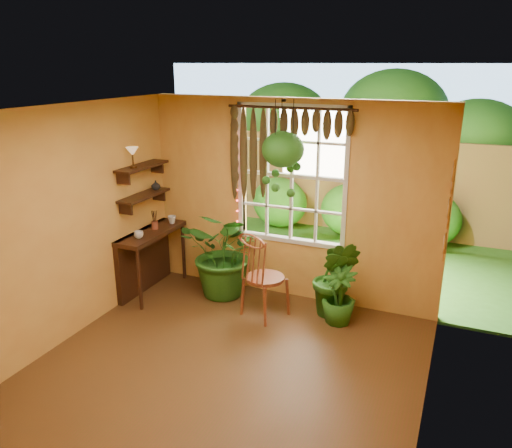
{
  "coord_description": "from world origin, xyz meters",
  "views": [
    {
      "loc": [
        2.11,
        -3.82,
        3.12
      ],
      "look_at": [
        -0.03,
        1.15,
        1.36
      ],
      "focal_mm": 35.0,
      "sensor_mm": 36.0,
      "label": 1
    }
  ],
  "objects_px": {
    "counter_ledge": "(146,253)",
    "potted_plant_mid": "(335,278)",
    "potted_plant_left": "(226,253)",
    "windsor_chair": "(263,288)",
    "hanging_basket": "(283,155)"
  },
  "relations": [
    {
      "from": "counter_ledge",
      "to": "potted_plant_mid",
      "type": "xyz_separation_m",
      "value": [
        2.66,
        0.29,
        -0.03
      ]
    },
    {
      "from": "counter_ledge",
      "to": "potted_plant_left",
      "type": "bearing_deg",
      "value": 14.05
    },
    {
      "from": "counter_ledge",
      "to": "windsor_chair",
      "type": "relative_size",
      "value": 0.91
    },
    {
      "from": "counter_ledge",
      "to": "potted_plant_left",
      "type": "distance_m",
      "value": 1.16
    },
    {
      "from": "windsor_chair",
      "to": "counter_ledge",
      "type": "bearing_deg",
      "value": -158.89
    },
    {
      "from": "potted_plant_left",
      "to": "hanging_basket",
      "type": "xyz_separation_m",
      "value": [
        0.75,
        0.14,
        1.37
      ]
    },
    {
      "from": "windsor_chair",
      "to": "potted_plant_mid",
      "type": "height_order",
      "value": "windsor_chair"
    },
    {
      "from": "potted_plant_left",
      "to": "potted_plant_mid",
      "type": "height_order",
      "value": "potted_plant_left"
    },
    {
      "from": "windsor_chair",
      "to": "potted_plant_left",
      "type": "bearing_deg",
      "value": 176.45
    },
    {
      "from": "counter_ledge",
      "to": "potted_plant_mid",
      "type": "relative_size",
      "value": 1.14
    },
    {
      "from": "windsor_chair",
      "to": "potted_plant_mid",
      "type": "distance_m",
      "value": 0.92
    },
    {
      "from": "windsor_chair",
      "to": "potted_plant_left",
      "type": "relative_size",
      "value": 1.03
    },
    {
      "from": "counter_ledge",
      "to": "hanging_basket",
      "type": "bearing_deg",
      "value": 12.75
    },
    {
      "from": "counter_ledge",
      "to": "hanging_basket",
      "type": "xyz_separation_m",
      "value": [
        1.87,
        0.42,
        1.46
      ]
    },
    {
      "from": "counter_ledge",
      "to": "windsor_chair",
      "type": "height_order",
      "value": "windsor_chair"
    }
  ]
}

